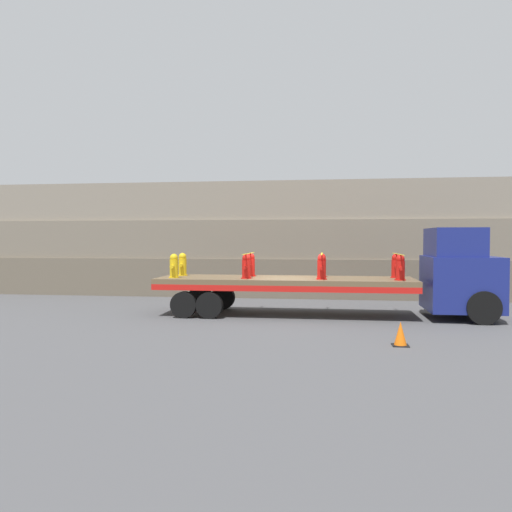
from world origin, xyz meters
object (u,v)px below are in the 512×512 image
Objects in this scene: flatbed_trailer at (269,284)px; fire_hydrant_red_far_1 at (251,265)px; fire_hydrant_red_near_3 at (400,268)px; fire_hydrant_red_far_3 at (396,266)px; fire_hydrant_yellow_near_0 at (174,266)px; fire_hydrant_red_near_2 at (322,267)px; truck_cab at (462,274)px; fire_hydrant_red_far_2 at (322,266)px; fire_hydrant_yellow_far_0 at (183,265)px; fire_hydrant_red_near_1 at (246,267)px; traffic_cone at (400,334)px.

flatbed_trailer is 1.13m from fire_hydrant_red_far_1.
fire_hydrant_red_near_3 and fire_hydrant_red_far_3 have the same top height.
fire_hydrant_red_near_3 is (7.82, 0.00, 0.00)m from fire_hydrant_yellow_near_0.
fire_hydrant_red_near_2 is at bearing -16.17° from flatbed_trailer.
truck_cab reaches higher than fire_hydrant_red_far_2.
fire_hydrant_red_near_3 is at bearing -165.75° from truck_cab.
fire_hydrant_red_far_1 is 2.82m from fire_hydrant_red_near_2.
fire_hydrant_red_far_2 is at bearing 157.53° from fire_hydrant_red_near_3.
truck_cab is 9.96m from fire_hydrant_yellow_far_0.
truck_cab is 3.61× the size of fire_hydrant_red_near_2.
fire_hydrant_red_near_1 is (-0.75, -0.54, 0.66)m from flatbed_trailer.
fire_hydrant_red_near_3 is at bearing 0.00° from fire_hydrant_red_near_2.
fire_hydrant_yellow_far_0 is at bearing 143.99° from traffic_cone.
traffic_cone is (-0.58, -5.26, -1.44)m from fire_hydrant_red_far_3.
fire_hydrant_red_near_3 is (5.21, 0.00, 0.00)m from fire_hydrant_red_near_1.
truck_cab is 3.61× the size of fire_hydrant_red_far_1.
fire_hydrant_red_far_1 is at bearing 131.36° from traffic_cone.
fire_hydrant_red_near_2 reaches higher than traffic_cone.
fire_hydrant_red_near_1 is at bearing 180.00° from fire_hydrant_red_near_2.
fire_hydrant_red_near_2 is (1.86, -0.54, 0.66)m from flatbed_trailer.
fire_hydrant_yellow_near_0 reaches higher than flatbed_trailer.
fire_hydrant_red_far_3 reaches higher than traffic_cone.
fire_hydrant_yellow_far_0 is 1.00× the size of fire_hydrant_red_near_2.
fire_hydrant_red_near_1 is at bearing -157.53° from fire_hydrant_red_far_2.
fire_hydrant_yellow_far_0 is 1.00× the size of fire_hydrant_red_far_3.
fire_hydrant_red_far_1 is 1.00× the size of fire_hydrant_red_far_3.
truck_cab reaches higher than traffic_cone.
fire_hydrant_red_near_2 is at bearing -157.53° from fire_hydrant_red_far_3.
fire_hydrant_red_far_1 and fire_hydrant_red_near_3 have the same top height.
traffic_cone is at bearing -50.56° from flatbed_trailer.
fire_hydrant_red_near_1 is 1.08m from fire_hydrant_red_far_1.
truck_cab is 7.36m from fire_hydrant_red_far_1.
flatbed_trailer is 10.58× the size of fire_hydrant_yellow_near_0.
traffic_cone is (3.88, -4.72, -0.78)m from flatbed_trailer.
fire_hydrant_yellow_far_0 is (0.00, 1.08, 0.00)m from fire_hydrant_yellow_near_0.
fire_hydrant_red_near_1 is 2.61m from fire_hydrant_red_near_2.
fire_hydrant_yellow_far_0 and fire_hydrant_red_far_1 have the same top height.
fire_hydrant_red_near_1 is 1.00× the size of fire_hydrant_red_near_2.
fire_hydrant_red_near_3 is (7.82, -1.08, 0.00)m from fire_hydrant_yellow_far_0.
truck_cab reaches higher than flatbed_trailer.
fire_hydrant_red_far_1 is at bearing 168.32° from fire_hydrant_red_near_3.
truck_cab reaches higher than fire_hydrant_yellow_near_0.
fire_hydrant_red_far_3 is (7.82, 0.00, 0.00)m from fire_hydrant_yellow_far_0.
fire_hydrant_yellow_far_0 and fire_hydrant_red_near_1 have the same top height.
flatbed_trailer is 10.58× the size of fire_hydrant_red_near_2.
fire_hydrant_yellow_near_0 is (-3.35, -0.54, 0.66)m from flatbed_trailer.
flatbed_trailer is 14.61× the size of traffic_cone.
fire_hydrant_yellow_far_0 is at bearing 180.00° from fire_hydrant_red_far_3.
traffic_cone is (-0.58, -4.18, -1.44)m from fire_hydrant_red_near_3.
traffic_cone is at bearing -97.95° from fire_hydrant_red_near_3.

